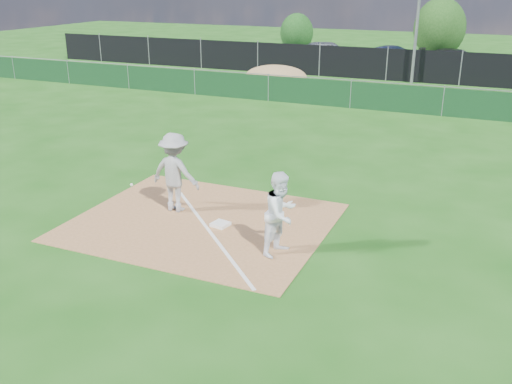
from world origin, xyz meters
TOP-DOWN VIEW (x-y plane):
  - ground at (0.00, 10.00)m, footprint 90.00×90.00m
  - infield_dirt at (0.00, 1.00)m, footprint 6.00×5.00m
  - foul_line at (0.00, 1.00)m, footprint 5.01×5.01m
  - green_fence at (0.00, 15.00)m, footprint 44.00×0.05m
  - dirt_mound at (-5.00, 18.50)m, footprint 3.38×2.60m
  - black_fence at (0.00, 23.00)m, footprint 46.00×0.04m
  - parking_lot at (0.00, 28.00)m, footprint 46.00×9.00m
  - light_pole at (1.50, 22.70)m, footprint 0.16×0.16m
  - first_base at (0.53, 0.95)m, footprint 0.44×0.44m
  - play_at_first at (-0.94, 1.40)m, footprint 1.81×0.79m
  - runner at (2.34, 0.24)m, footprint 0.90×1.04m
  - car_left at (-4.69, 27.20)m, footprint 5.21×3.49m
  - car_mid at (-0.38, 26.91)m, footprint 4.64×2.62m
  - car_right at (3.46, 27.71)m, footprint 4.88×2.15m
  - tree_left at (-8.89, 32.61)m, footprint 2.53×2.53m
  - tree_mid at (1.55, 33.25)m, footprint 3.59×3.59m

SIDE VIEW (x-z plane):
  - ground at x=0.00m, z-range 0.00..0.00m
  - parking_lot at x=0.00m, z-range 0.00..0.01m
  - infield_dirt at x=0.00m, z-range 0.00..0.02m
  - foul_line at x=0.00m, z-range 0.02..0.03m
  - first_base at x=0.53m, z-range 0.02..0.10m
  - dirt_mound at x=-5.00m, z-range 0.00..1.17m
  - green_fence at x=0.00m, z-range 0.00..1.20m
  - car_right at x=3.46m, z-range 0.01..1.40m
  - car_mid at x=-0.38m, z-range 0.01..1.46m
  - car_left at x=-4.69m, z-range 0.01..1.66m
  - black_fence at x=0.00m, z-range 0.00..1.80m
  - runner at x=2.34m, z-range 0.00..1.84m
  - play_at_first at x=-0.94m, z-range 0.02..2.03m
  - tree_left at x=-8.89m, z-range 0.04..3.05m
  - tree_mid at x=1.55m, z-range 0.06..4.32m
  - light_pole at x=1.50m, z-range 0.00..8.00m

